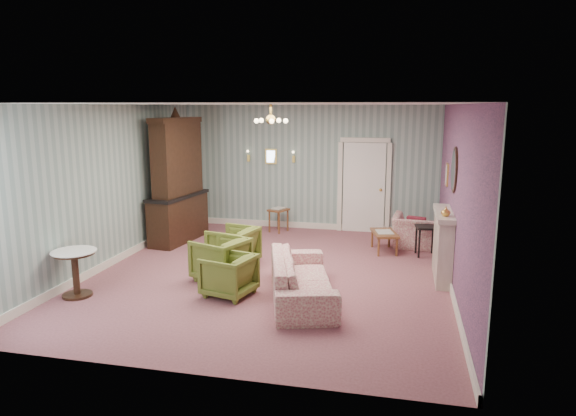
% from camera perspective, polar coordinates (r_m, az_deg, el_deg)
% --- Properties ---
extents(floor, '(7.00, 7.00, 0.00)m').
position_cam_1_polar(floor, '(9.03, -1.81, -7.30)').
color(floor, '#955760').
rests_on(floor, ground).
extents(ceiling, '(7.00, 7.00, 0.00)m').
position_cam_1_polar(ceiling, '(8.56, -1.93, 11.44)').
color(ceiling, white).
rests_on(ceiling, ground).
extents(wall_back, '(6.00, 0.00, 6.00)m').
position_cam_1_polar(wall_back, '(12.06, 2.30, 4.47)').
color(wall_back, gray).
rests_on(wall_back, ground).
extents(wall_front, '(6.00, 0.00, 6.00)m').
position_cam_1_polar(wall_front, '(5.43, -11.15, -4.11)').
color(wall_front, gray).
rests_on(wall_front, ground).
extents(wall_left, '(0.00, 7.00, 7.00)m').
position_cam_1_polar(wall_left, '(9.85, -19.03, 2.35)').
color(wall_left, gray).
rests_on(wall_left, ground).
extents(wall_right, '(0.00, 7.00, 7.00)m').
position_cam_1_polar(wall_right, '(8.45, 18.25, 1.01)').
color(wall_right, gray).
rests_on(wall_right, ground).
extents(wall_right_floral, '(0.00, 7.00, 7.00)m').
position_cam_1_polar(wall_right_floral, '(8.45, 18.15, 1.01)').
color(wall_right_floral, '#BE5F88').
rests_on(wall_right_floral, ground).
extents(door, '(1.12, 0.12, 2.16)m').
position_cam_1_polar(door, '(11.91, 8.42, 2.48)').
color(door, white).
rests_on(door, floor).
extents(olive_chair_a, '(0.80, 0.83, 0.71)m').
position_cam_1_polar(olive_chair_a, '(7.98, -6.59, -7.18)').
color(olive_chair_a, '#606C26').
rests_on(olive_chair_a, floor).
extents(olive_chair_b, '(0.95, 0.98, 0.80)m').
position_cam_1_polar(olive_chair_b, '(8.69, -7.48, -5.38)').
color(olive_chair_b, '#606C26').
rests_on(olive_chair_b, floor).
extents(olive_chair_c, '(0.87, 0.90, 0.78)m').
position_cam_1_polar(olive_chair_c, '(9.44, -6.08, -4.03)').
color(olive_chair_c, '#606C26').
rests_on(olive_chair_c, floor).
extents(sofa_chintz, '(1.23, 2.32, 0.87)m').
position_cam_1_polar(sofa_chintz, '(7.80, 1.54, -6.95)').
color(sofa_chintz, '#A84457').
rests_on(sofa_chintz, floor).
extents(wingback_chair, '(1.07, 0.75, 0.89)m').
position_cam_1_polar(wingback_chair, '(10.91, 14.28, -1.95)').
color(wingback_chair, '#A84457').
rests_on(wingback_chair, floor).
extents(dresser, '(0.78, 1.74, 2.80)m').
position_cam_1_polar(dresser, '(11.16, -12.20, 3.41)').
color(dresser, black).
rests_on(dresser, floor).
extents(fireplace, '(0.30, 1.40, 1.16)m').
position_cam_1_polar(fireplace, '(9.01, 16.79, -3.97)').
color(fireplace, beige).
rests_on(fireplace, floor).
extents(mantel_vase, '(0.15, 0.15, 0.15)m').
position_cam_1_polar(mantel_vase, '(8.47, 17.08, -0.39)').
color(mantel_vase, gold).
rests_on(mantel_vase, fireplace).
extents(oval_mirror, '(0.04, 0.76, 0.84)m').
position_cam_1_polar(oval_mirror, '(8.78, 17.91, 4.04)').
color(oval_mirror, white).
rests_on(oval_mirror, wall_right).
extents(framed_print, '(0.04, 0.34, 0.42)m').
position_cam_1_polar(framed_print, '(10.15, 17.22, 3.55)').
color(framed_print, gold).
rests_on(framed_print, wall_right).
extents(coffee_table, '(0.62, 0.88, 0.41)m').
position_cam_1_polar(coffee_table, '(10.49, 10.60, -3.69)').
color(coffee_table, brown).
rests_on(coffee_table, floor).
extents(side_table_black, '(0.46, 0.46, 0.60)m').
position_cam_1_polar(side_table_black, '(10.33, 15.05, -3.56)').
color(side_table_black, black).
rests_on(side_table_black, floor).
extents(pedestal_table, '(0.85, 0.85, 0.73)m').
position_cam_1_polar(pedestal_table, '(8.53, -22.48, -6.72)').
color(pedestal_table, black).
rests_on(pedestal_table, floor).
extents(nesting_table, '(0.49, 0.55, 0.58)m').
position_cam_1_polar(nesting_table, '(11.91, -1.05, -1.26)').
color(nesting_table, brown).
rests_on(nesting_table, floor).
extents(gilt_mirror_back, '(0.28, 0.06, 0.36)m').
position_cam_1_polar(gilt_mirror_back, '(12.19, -1.91, 5.73)').
color(gilt_mirror_back, gold).
rests_on(gilt_mirror_back, wall_back).
extents(sconce_left, '(0.16, 0.12, 0.30)m').
position_cam_1_polar(sconce_left, '(12.32, -4.43, 5.76)').
color(sconce_left, gold).
rests_on(sconce_left, wall_back).
extents(sconce_right, '(0.16, 0.12, 0.30)m').
position_cam_1_polar(sconce_right, '(12.04, 0.61, 5.67)').
color(sconce_right, gold).
rests_on(sconce_right, wall_back).
extents(chandelier, '(0.56, 0.56, 0.36)m').
position_cam_1_polar(chandelier, '(8.56, -1.92, 9.64)').
color(chandelier, gold).
rests_on(chandelier, ceiling).
extents(burgundy_cushion, '(0.41, 0.28, 0.39)m').
position_cam_1_polar(burgundy_cushion, '(10.76, 14.04, -1.93)').
color(burgundy_cushion, maroon).
rests_on(burgundy_cushion, wingback_chair).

